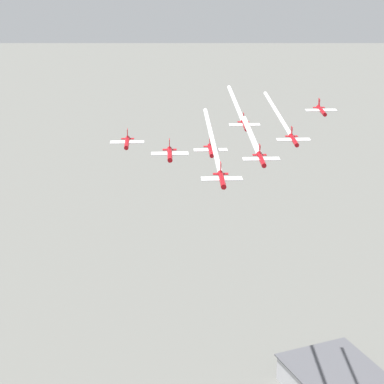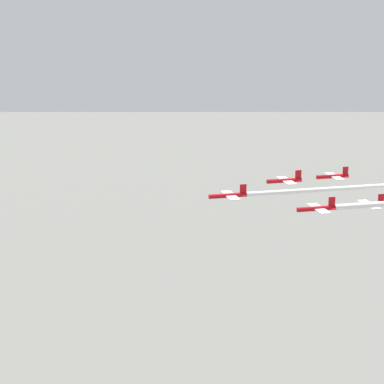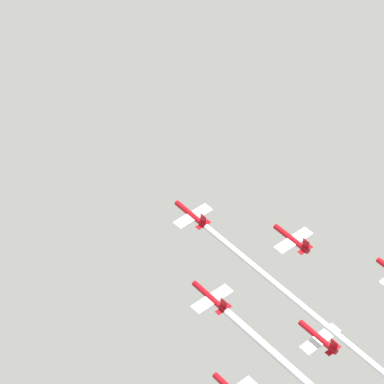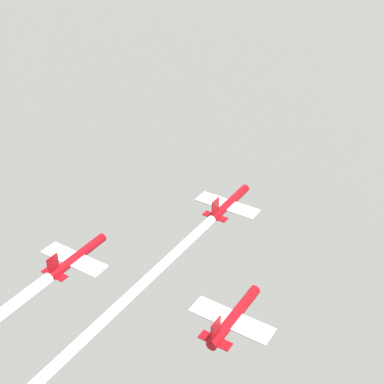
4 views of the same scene
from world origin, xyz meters
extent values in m
cylinder|color=#B20C14|center=(-42.54, -21.36, 104.84)|extent=(8.79, 4.16, 1.10)
cube|color=white|center=(-41.98, -21.57, 104.84)|extent=(5.17, 8.68, 0.18)
cube|color=#B20C14|center=(-39.08, -22.65, 106.22)|extent=(1.54, 0.69, 2.19)
cube|color=#B20C14|center=(-39.08, -22.65, 104.84)|extent=(2.14, 3.37, 0.12)
cylinder|color=#B20C14|center=(-29.68, -37.20, 103.41)|extent=(8.79, 4.16, 1.10)
cube|color=white|center=(-29.12, -37.41, 103.41)|extent=(5.17, 8.68, 0.18)
cube|color=#B20C14|center=(-26.23, -38.49, 104.78)|extent=(1.54, 0.69, 2.19)
cube|color=#B20C14|center=(-26.23, -38.49, 103.41)|extent=(2.14, 3.37, 0.12)
cylinder|color=#B20C14|center=(-22.45, -17.82, 104.92)|extent=(8.79, 4.16, 1.10)
cube|color=white|center=(-21.89, -18.03, 104.92)|extent=(5.17, 8.68, 0.18)
cube|color=#B20C14|center=(-18.99, -19.11, 106.29)|extent=(1.54, 0.69, 2.19)
cube|color=#B20C14|center=(-18.99, -19.11, 104.92)|extent=(2.14, 3.37, 0.12)
cylinder|color=white|center=(-12.92, -32.42, 104.84)|extent=(51.21, 20.01, 1.11)
camera|label=1|loc=(-171.89, 39.52, 154.09)|focal=70.00mm
camera|label=2|loc=(-142.21, -155.00, 149.21)|focal=70.00mm
camera|label=3|loc=(20.58, -133.39, 229.14)|focal=85.00mm
camera|label=4|loc=(15.35, -13.96, 142.30)|focal=50.00mm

